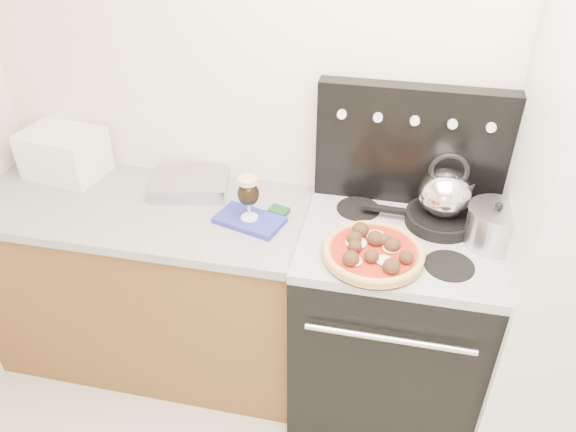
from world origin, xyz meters
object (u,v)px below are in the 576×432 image
(beer_glass, at_px, (249,198))
(skillet, at_px, (440,219))
(pizza_pan, at_px, (373,257))
(stock_pot, at_px, (494,227))
(pizza, at_px, (373,250))
(base_cabinet, at_px, (153,286))
(oven_mitt, at_px, (250,220))
(stove_body, at_px, (388,324))
(tea_kettle, at_px, (446,190))
(toaster_oven, at_px, (64,153))

(beer_glass, distance_m, skillet, 0.76)
(pizza_pan, xyz_separation_m, skillet, (0.24, 0.28, 0.02))
(skillet, xyz_separation_m, stock_pot, (0.19, -0.09, 0.05))
(skillet, bearing_deg, pizza, -130.94)
(base_cabinet, xyz_separation_m, oven_mitt, (0.50, -0.04, 0.48))
(base_cabinet, bearing_deg, pizza, -10.52)
(stove_body, xyz_separation_m, pizza, (-0.09, -0.16, 0.52))
(oven_mitt, height_order, pizza_pan, pizza_pan)
(stove_body, bearing_deg, base_cabinet, 178.70)
(base_cabinet, height_order, oven_mitt, oven_mitt)
(beer_glass, xyz_separation_m, tea_kettle, (0.75, 0.12, 0.06))
(oven_mitt, xyz_separation_m, skillet, (0.75, 0.12, 0.03))
(stove_body, xyz_separation_m, oven_mitt, (-0.60, -0.01, 0.47))
(stove_body, height_order, beer_glass, beer_glass)
(pizza, bearing_deg, skillet, 49.06)
(skillet, relative_size, stock_pot, 1.36)
(stove_body, bearing_deg, toaster_oven, 172.66)
(base_cabinet, xyz_separation_m, skillet, (1.25, 0.09, 0.51))
(oven_mitt, relative_size, skillet, 0.98)
(skillet, bearing_deg, base_cabinet, -175.94)
(base_cabinet, distance_m, skillet, 1.36)
(stove_body, height_order, pizza, pizza)
(pizza, distance_m, tea_kettle, 0.39)
(toaster_oven, bearing_deg, pizza, -5.74)
(pizza, bearing_deg, stock_pot, 23.56)
(stock_pot, bearing_deg, pizza, -156.44)
(oven_mitt, distance_m, pizza, 0.53)
(stove_body, distance_m, beer_glass, 0.83)
(oven_mitt, relative_size, pizza, 0.73)
(pizza_pan, bearing_deg, base_cabinet, 169.48)
(base_cabinet, relative_size, oven_mitt, 5.41)
(oven_mitt, bearing_deg, base_cabinet, 176.02)
(base_cabinet, relative_size, stove_body, 1.65)
(skillet, bearing_deg, beer_glass, -170.61)
(toaster_oven, bearing_deg, tea_kettle, 5.50)
(tea_kettle, xyz_separation_m, stock_pot, (0.19, -0.09, -0.09))
(pizza, bearing_deg, base_cabinet, 169.48)
(pizza, bearing_deg, pizza_pan, 0.00)
(base_cabinet, distance_m, oven_mitt, 0.70)
(oven_mitt, relative_size, beer_glass, 1.42)
(pizza_pan, bearing_deg, pizza, 0.00)
(base_cabinet, relative_size, beer_glass, 7.66)
(toaster_oven, relative_size, tea_kettle, 1.51)
(pizza_pan, distance_m, stock_pot, 0.47)
(pizza_pan, height_order, pizza, pizza)
(tea_kettle, bearing_deg, beer_glass, -173.83)
(stock_pot, bearing_deg, skillet, 154.04)
(tea_kettle, bearing_deg, toaster_oven, 173.95)
(base_cabinet, height_order, toaster_oven, toaster_oven)
(oven_mitt, bearing_deg, pizza, -16.71)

